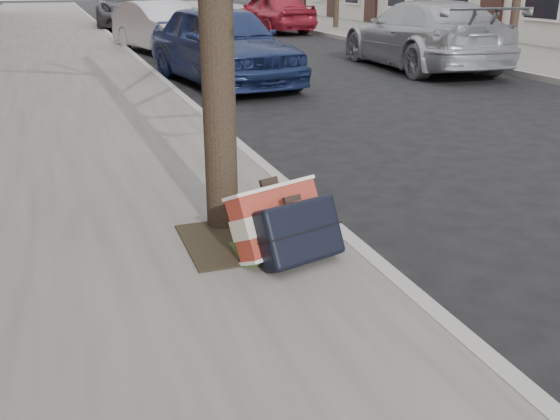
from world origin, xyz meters
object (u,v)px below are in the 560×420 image
object	(u,v)px
car_near_mid	(162,27)
suitcase_red	(278,220)
car_near_front	(222,44)
suitcase_navy	(299,231)

from	to	relation	value
car_near_mid	suitcase_red	bearing A→B (deg)	-110.18
car_near_front	car_near_mid	world-z (taller)	car_near_front
suitcase_navy	car_near_mid	distance (m)	13.87
suitcase_red	car_near_front	xyz separation A→B (m)	(1.70, 8.01, 0.37)
suitcase_red	car_near_mid	xyz separation A→B (m)	(1.51, 13.61, 0.30)
car_near_front	car_near_mid	size ratio (longest dim) A/B	1.08
car_near_front	suitcase_navy	bearing A→B (deg)	-109.43
suitcase_navy	car_near_mid	size ratio (longest dim) A/B	0.14
suitcase_red	car_near_mid	world-z (taller)	car_near_mid
suitcase_red	car_near_front	distance (m)	8.20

